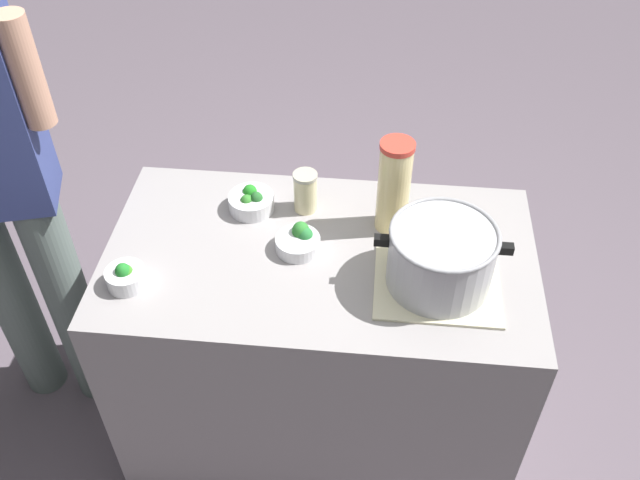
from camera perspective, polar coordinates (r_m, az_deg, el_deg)
ground_plane at (r=2.59m, az=-0.00°, el=-14.64°), size 8.00×8.00×0.00m
counter_slab at (r=2.24m, az=-0.00°, el=-8.87°), size 1.20×0.67×0.85m
dish_cloth at (r=1.87m, az=9.56°, el=-3.37°), size 0.33×0.30×0.01m
cooking_pot at (r=1.80m, az=9.90°, el=-1.31°), size 0.35×0.28×0.17m
lemonade_pitcher at (r=1.92m, az=6.07°, el=4.41°), size 0.09×0.09×0.29m
mason_jar at (r=2.02m, az=-1.20°, el=3.99°), size 0.07×0.07×0.13m
broccoli_bowl_front at (r=1.92m, az=-1.72°, el=-0.05°), size 0.12×0.12×0.07m
broccoli_bowl_center at (r=1.89m, az=-15.63°, el=-2.89°), size 0.11×0.11×0.07m
broccoli_bowl_back at (r=2.05m, az=-5.64°, el=3.17°), size 0.13×0.13×0.07m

